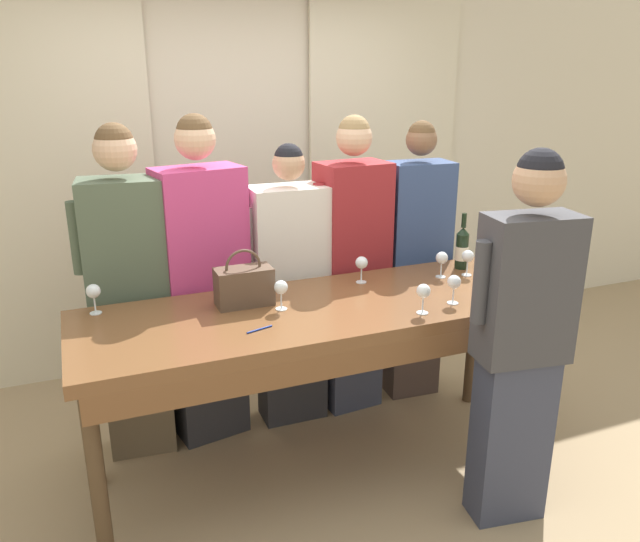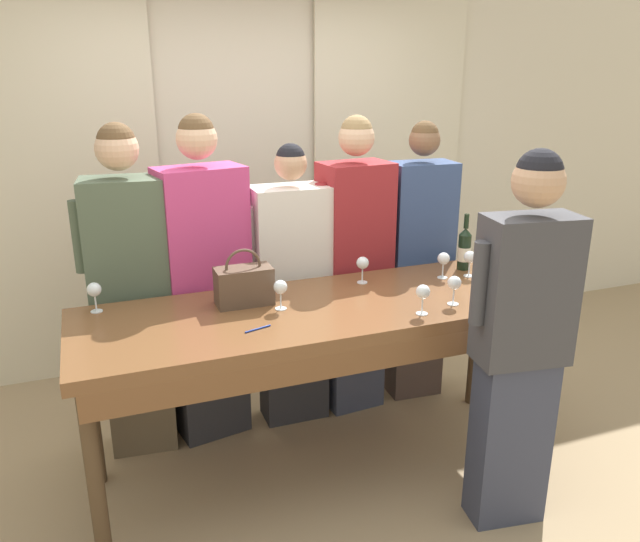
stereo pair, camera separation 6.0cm
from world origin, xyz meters
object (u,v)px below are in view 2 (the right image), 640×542
object	(u,v)px
wine_glass_front_left	(94,291)
wine_glass_center_mid	(280,288)
wine_glass_by_bottle	(423,293)
host_pouring	(521,340)
wine_bottle	(464,249)
wine_glass_back_mid	(443,259)
wine_glass_front_right	(541,269)
wine_glass_center_right	(454,284)
guest_cream_sweater	(292,288)
guest_pink_top	(205,282)
wine_glass_near_host	(363,264)
guest_striped_shirt	(354,266)
handbag	(244,285)
tasting_bar	(327,323)
guest_olive_jacket	(131,292)
guest_navy_coat	(418,262)
wine_glass_front_mid	(553,274)
wine_glass_back_right	(485,256)
wine_glass_center_left	(470,258)

from	to	relation	value
wine_glass_front_left	wine_glass_center_mid	xyz separation A→B (m)	(0.84, -0.28, -0.00)
wine_glass_by_bottle	host_pouring	xyz separation A→B (m)	(0.29, -0.36, -0.14)
wine_bottle	wine_glass_back_mid	distance (m)	0.22
wine_glass_front_left	wine_glass_front_right	xyz separation A→B (m)	(2.20, -0.49, 0.00)
wine_glass_center_right	wine_glass_front_left	bearing A→B (deg)	162.29
wine_glass_back_mid	guest_cream_sweater	xyz separation A→B (m)	(-0.73, 0.45, -0.23)
guest_pink_top	wine_glass_by_bottle	bearing A→B (deg)	-45.28
wine_glass_by_bottle	guest_cream_sweater	size ratio (longest dim) A/B	0.09
wine_glass_front_right	wine_glass_near_host	distance (m)	0.93
wine_glass_back_mid	guest_pink_top	distance (m)	1.32
wine_glass_center_mid	guest_striped_shirt	bearing A→B (deg)	41.70
handbag	host_pouring	bearing A→B (deg)	-37.07
tasting_bar	wine_bottle	bearing A→B (deg)	15.56
guest_olive_jacket	guest_navy_coat	world-z (taller)	guest_olive_jacket
handbag	wine_glass_front_mid	distance (m)	1.58
wine_glass_center_mid	wine_glass_back_mid	bearing A→B (deg)	7.14
wine_glass_center_right	wine_glass_back_right	distance (m)	0.54
guest_olive_jacket	guest_striped_shirt	world-z (taller)	same
wine_glass_by_bottle	host_pouring	size ratio (longest dim) A/B	0.08
wine_bottle	wine_glass_front_right	world-z (taller)	wine_bottle
wine_glass_center_right	wine_glass_back_right	size ratio (longest dim) A/B	1.00
wine_glass_center_mid	guest_olive_jacket	world-z (taller)	guest_olive_jacket
wine_glass_near_host	host_pouring	bearing A→B (deg)	-66.91
wine_glass_near_host	wine_glass_by_bottle	size ratio (longest dim) A/B	1.00
wine_glass_center_left	guest_cream_sweater	bearing A→B (deg)	151.61
wine_glass_by_bottle	wine_glass_back_right	bearing A→B (deg)	32.43
guest_navy_coat	host_pouring	size ratio (longest dim) A/B	1.00
wine_glass_front_mid	wine_glass_back_right	distance (m)	0.41
handbag	guest_navy_coat	world-z (taller)	guest_navy_coat
handbag	host_pouring	size ratio (longest dim) A/B	0.16
wine_bottle	wine_glass_near_host	size ratio (longest dim) A/B	2.22
tasting_bar	wine_glass_front_right	world-z (taller)	wine_glass_front_right
wine_glass_center_right	guest_pink_top	xyz separation A→B (m)	(-1.07, 0.82, -0.12)
wine_glass_front_mid	wine_glass_back_mid	world-z (taller)	same
wine_glass_front_left	handbag	bearing A→B (deg)	-12.49
wine_glass_near_host	guest_cream_sweater	bearing A→B (deg)	127.65
wine_glass_near_host	wine_glass_by_bottle	distance (m)	0.52
guest_striped_shirt	host_pouring	world-z (taller)	guest_striped_shirt
wine_glass_back_right	guest_navy_coat	world-z (taller)	guest_navy_coat
handbag	guest_striped_shirt	xyz separation A→B (m)	(0.79, 0.44, -0.13)
wine_glass_center_left	guest_striped_shirt	distance (m)	0.70
wine_glass_back_right	wine_glass_by_bottle	xyz separation A→B (m)	(-0.62, -0.40, 0.00)
tasting_bar	wine_bottle	xyz separation A→B (m)	(0.95, 0.27, 0.21)
guest_cream_sweater	wine_glass_by_bottle	bearing A→B (deg)	-67.70
wine_bottle	wine_glass_front_mid	size ratio (longest dim) A/B	2.22
wine_glass_center_left	guest_cream_sweater	xyz separation A→B (m)	(-0.88, 0.48, -0.22)
wine_glass_center_left	tasting_bar	bearing A→B (deg)	-171.16
wine_glass_back_mid	wine_glass_by_bottle	world-z (taller)	same
wine_glass_front_left	guest_striped_shirt	size ratio (longest dim) A/B	0.08
wine_glass_front_mid	guest_cream_sweater	distance (m)	1.44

